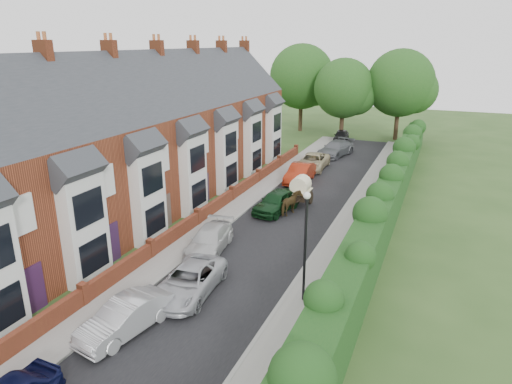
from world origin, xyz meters
TOP-DOWN VIEW (x-y plane):
  - ground at (0.00, 0.00)m, footprint 140.00×140.00m
  - road at (-0.50, 11.00)m, footprint 6.00×58.00m
  - pavement_hedge_side at (3.60, 11.00)m, footprint 2.20×58.00m
  - pavement_house_side at (-4.35, 11.00)m, footprint 1.70×58.00m
  - kerb_hedge_side at (2.55, 11.00)m, footprint 0.18×58.00m
  - kerb_house_side at (-3.55, 11.00)m, footprint 0.18×58.00m
  - hedge at (5.40, 11.00)m, footprint 2.10×58.00m
  - terrace_row at (-10.87, 9.98)m, footprint 9.05×40.50m
  - garden_wall_row at (-5.35, 10.00)m, footprint 0.35×40.35m
  - lamppost at (3.40, 4.00)m, footprint 0.32×0.32m
  - tree_far_left at (-2.65, 40.08)m, footprint 7.14×6.80m
  - tree_far_right at (3.39, 42.08)m, footprint 7.98×7.60m
  - tree_far_back at (-8.59, 43.08)m, footprint 8.40×8.00m
  - car_silver_a at (-2.43, -0.85)m, footprint 2.21×4.37m
  - car_silver_b at (-1.60, 2.66)m, footprint 2.59×4.91m
  - car_white at (-2.91, 7.00)m, footprint 2.50×4.71m
  - car_green at (-1.60, 14.14)m, footprint 2.45×4.58m
  - car_red at (-2.21, 21.33)m, footprint 1.68×4.61m
  - car_beige at (-2.36, 25.63)m, footprint 2.45×5.07m
  - car_grey at (-1.60, 31.37)m, footprint 3.27×5.53m
  - car_black at (-2.67, 38.60)m, footprint 1.95×4.00m
  - horse at (-0.51, 14.01)m, footprint 1.17×1.96m
  - horse_cart at (-0.51, 15.99)m, footprint 1.34×2.97m

SIDE VIEW (x-z plane):
  - ground at x=0.00m, z-range 0.00..0.00m
  - road at x=-0.50m, z-range 0.00..0.02m
  - pavement_hedge_side at x=3.60m, z-range 0.00..0.12m
  - pavement_house_side at x=-4.35m, z-range 0.00..0.12m
  - kerb_hedge_side at x=2.55m, z-range 0.00..0.13m
  - kerb_house_side at x=-3.55m, z-range 0.00..0.13m
  - garden_wall_row at x=-5.35m, z-range -0.09..1.01m
  - car_white at x=-2.91m, z-range 0.00..1.30m
  - car_black at x=-2.67m, z-range 0.00..1.31m
  - car_silver_b at x=-1.60m, z-range 0.00..1.32m
  - car_silver_a at x=-2.43m, z-range 0.00..1.37m
  - car_beige at x=-2.36m, z-range 0.00..1.39m
  - car_green at x=-1.60m, z-range 0.00..1.48m
  - car_grey at x=-1.60m, z-range 0.00..1.50m
  - car_red at x=-2.21m, z-range 0.00..1.51m
  - horse at x=-0.51m, z-range 0.00..1.55m
  - horse_cart at x=-0.51m, z-range 0.15..2.30m
  - hedge at x=5.40m, z-range 0.18..3.03m
  - lamppost at x=3.40m, z-range 0.72..5.88m
  - terrace_row at x=-10.87m, z-range -1.28..10.22m
  - tree_far_left at x=-2.65m, z-range 1.07..10.36m
  - tree_far_right at x=3.39m, z-range 1.16..11.47m
  - tree_far_back at x=-8.59m, z-range 1.21..12.03m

